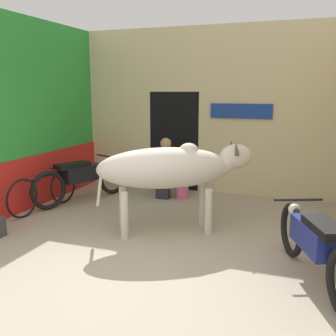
{
  "coord_description": "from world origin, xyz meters",
  "views": [
    {
      "loc": [
        1.94,
        -3.45,
        2.05
      ],
      "look_at": [
        0.02,
        1.88,
        0.92
      ],
      "focal_mm": 42.0,
      "sensor_mm": 36.0,
      "label": 1
    }
  ],
  "objects_px": {
    "motorcycle_far": "(83,177)",
    "cow": "(172,168)",
    "bicycle": "(44,191)",
    "shopkeeper_seated": "(165,166)",
    "plastic_stool": "(182,187)",
    "motorcycle_near": "(315,242)"
  },
  "relations": [
    {
      "from": "motorcycle_far",
      "to": "cow",
      "type": "bearing_deg",
      "value": -24.74
    },
    {
      "from": "bicycle",
      "to": "shopkeeper_seated",
      "type": "bearing_deg",
      "value": 41.99
    },
    {
      "from": "shopkeeper_seated",
      "to": "plastic_stool",
      "type": "xyz_separation_m",
      "value": [
        0.33,
        0.05,
        -0.39
      ]
    },
    {
      "from": "cow",
      "to": "motorcycle_far",
      "type": "relative_size",
      "value": 1.1
    },
    {
      "from": "cow",
      "to": "plastic_stool",
      "type": "relative_size",
      "value": 5.33
    },
    {
      "from": "motorcycle_near",
      "to": "plastic_stool",
      "type": "xyz_separation_m",
      "value": [
        -2.38,
        2.74,
        -0.23
      ]
    },
    {
      "from": "cow",
      "to": "bicycle",
      "type": "xyz_separation_m",
      "value": [
        -2.43,
        0.26,
        -0.61
      ]
    },
    {
      "from": "cow",
      "to": "shopkeeper_seated",
      "type": "xyz_separation_m",
      "value": [
        -0.76,
        1.76,
        -0.34
      ]
    },
    {
      "from": "cow",
      "to": "motorcycle_far",
      "type": "xyz_separation_m",
      "value": [
        -2.09,
        0.96,
        -0.49
      ]
    },
    {
      "from": "plastic_stool",
      "to": "cow",
      "type": "bearing_deg",
      "value": -76.61
    },
    {
      "from": "bicycle",
      "to": "plastic_stool",
      "type": "height_order",
      "value": "bicycle"
    },
    {
      "from": "motorcycle_far",
      "to": "shopkeeper_seated",
      "type": "relative_size",
      "value": 1.74
    },
    {
      "from": "motorcycle_near",
      "to": "shopkeeper_seated",
      "type": "xyz_separation_m",
      "value": [
        -2.7,
        2.69,
        0.16
      ]
    },
    {
      "from": "bicycle",
      "to": "motorcycle_near",
      "type": "bearing_deg",
      "value": -15.28
    },
    {
      "from": "motorcycle_far",
      "to": "shopkeeper_seated",
      "type": "distance_m",
      "value": 1.56
    },
    {
      "from": "cow",
      "to": "shopkeeper_seated",
      "type": "height_order",
      "value": "cow"
    },
    {
      "from": "cow",
      "to": "shopkeeper_seated",
      "type": "bearing_deg",
      "value": 113.29
    },
    {
      "from": "cow",
      "to": "motorcycle_near",
      "type": "relative_size",
      "value": 1.13
    },
    {
      "from": "motorcycle_near",
      "to": "plastic_stool",
      "type": "height_order",
      "value": "motorcycle_near"
    },
    {
      "from": "bicycle",
      "to": "plastic_stool",
      "type": "distance_m",
      "value": 2.53
    },
    {
      "from": "motorcycle_near",
      "to": "motorcycle_far",
      "type": "xyz_separation_m",
      "value": [
        -4.04,
        1.9,
        0.01
      ]
    },
    {
      "from": "motorcycle_near",
      "to": "bicycle",
      "type": "xyz_separation_m",
      "value": [
        -4.37,
        1.19,
        -0.11
      ]
    }
  ]
}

